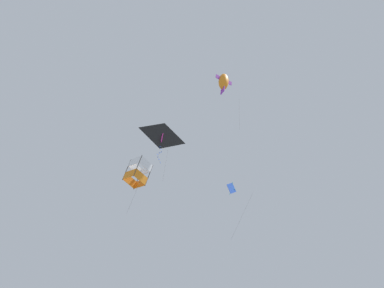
{
  "coord_description": "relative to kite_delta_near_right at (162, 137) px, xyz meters",
  "views": [
    {
      "loc": [
        -21.18,
        -15.26,
        5.3
      ],
      "look_at": [
        -1.21,
        1.06,
        37.62
      ],
      "focal_mm": 40.82,
      "sensor_mm": 36.0,
      "label": 1
    }
  ],
  "objects": [
    {
      "name": "kite_fish_upper_right",
      "position": [
        0.21,
        -7.65,
        2.66
      ],
      "size": [
        2.68,
        2.15,
        10.76
      ],
      "rotation": [
        0.24,
        0.0,
        5.91
      ],
      "color": "orange"
    },
    {
      "name": "kite_delta_near_right",
      "position": [
        0.0,
        0.0,
        0.0
      ],
      "size": [
        3.49,
        2.25,
        8.02
      ],
      "rotation": [
        0.29,
        0.0,
        5.81
      ],
      "color": "black"
    },
    {
      "name": "kite_diamond_far_centre",
      "position": [
        8.95,
        -1.91,
        -1.54
      ],
      "size": [
        3.34,
        2.27,
        9.45
      ],
      "rotation": [
        0.31,
        0.0,
        6.39
      ],
      "color": "blue"
    },
    {
      "name": "kite_box_near_left",
      "position": [
        -3.37,
        -1.13,
        -8.92
      ],
      "size": [
        1.38,
        1.94,
        5.83
      ],
      "rotation": [
        0.31,
        0.0,
        6.3
      ],
      "color": "white"
    }
  ]
}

